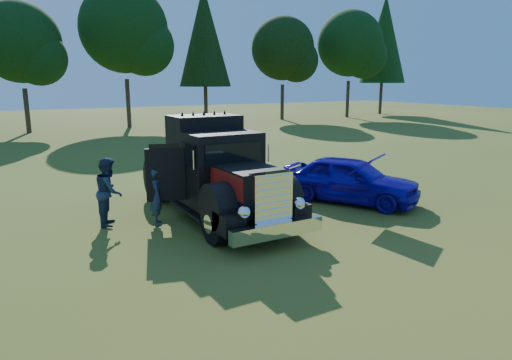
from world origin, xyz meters
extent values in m
plane|color=#355519|center=(0.00, 0.00, 0.00)|extent=(120.00, 120.00, 0.00)
cylinder|color=#2D2116|center=(-4.00, 29.50, 1.71)|extent=(0.36, 0.36, 3.42)
sphere|color=black|center=(-4.00, 29.50, 6.84)|extent=(6.08, 6.08, 6.08)
sphere|color=black|center=(-2.86, 28.74, 5.70)|extent=(4.18, 4.18, 4.18)
cylinder|color=#2D2116|center=(12.00, 31.50, 2.25)|extent=(0.36, 0.36, 4.50)
cone|color=black|center=(12.00, 31.50, 8.12)|extent=(5.00, 5.00, 9.38)
cylinder|color=#2D2116|center=(35.00, 31.00, 2.43)|extent=(0.36, 0.36, 4.86)
cone|color=black|center=(35.00, 31.00, 8.78)|extent=(5.40, 5.40, 10.12)
cylinder|color=#2D2116|center=(4.00, 30.00, 2.07)|extent=(0.36, 0.36, 4.14)
sphere|color=black|center=(4.00, 30.00, 8.28)|extent=(7.36, 7.36, 7.36)
sphere|color=black|center=(5.38, 29.08, 6.90)|extent=(5.06, 5.06, 5.06)
cylinder|color=#2D2116|center=(20.00, 30.00, 1.80)|extent=(0.36, 0.36, 3.60)
sphere|color=black|center=(20.00, 30.00, 7.20)|extent=(6.40, 6.40, 6.40)
sphere|color=black|center=(21.20, 29.20, 6.00)|extent=(4.40, 4.40, 4.40)
cylinder|color=#2D2116|center=(28.00, 29.00, 1.98)|extent=(0.36, 0.36, 3.96)
sphere|color=black|center=(28.00, 29.00, 7.92)|extent=(7.04, 7.04, 7.04)
sphere|color=black|center=(29.32, 28.12, 6.60)|extent=(4.84, 4.84, 4.84)
cylinder|color=black|center=(-1.84, -0.41, 0.55)|extent=(0.32, 1.10, 1.10)
cylinder|color=black|center=(0.26, -0.41, 0.55)|extent=(0.32, 1.10, 1.10)
cylinder|color=black|center=(-1.84, 4.39, 0.55)|extent=(0.32, 1.10, 1.10)
cylinder|color=black|center=(0.26, 4.39, 0.55)|extent=(0.32, 1.10, 1.10)
cylinder|color=black|center=(-1.51, 4.39, 0.55)|extent=(0.32, 1.10, 1.10)
cylinder|color=black|center=(-0.07, 4.39, 0.55)|extent=(0.32, 1.10, 1.10)
cube|color=black|center=(-0.79, 2.19, 0.62)|extent=(1.60, 6.40, 0.28)
cube|color=white|center=(-0.79, -1.66, 0.55)|extent=(2.50, 0.22, 0.36)
cube|color=white|center=(-0.79, -1.36, 1.25)|extent=(1.05, 0.30, 1.30)
cube|color=black|center=(-0.79, -0.31, 1.30)|extent=(1.35, 1.80, 1.10)
cube|color=maroon|center=(-1.48, -0.31, 1.50)|extent=(0.02, 1.80, 0.60)
cube|color=maroon|center=(-0.10, -0.31, 1.50)|extent=(0.02, 1.80, 0.60)
cylinder|color=black|center=(-1.74, -0.41, 0.95)|extent=(0.55, 1.24, 1.24)
cylinder|color=black|center=(0.16, -0.41, 0.95)|extent=(0.55, 1.24, 1.24)
sphere|color=white|center=(-1.57, -1.43, 1.05)|extent=(0.32, 0.32, 0.32)
sphere|color=white|center=(-0.01, -1.43, 1.05)|extent=(0.32, 0.32, 0.32)
cube|color=black|center=(-0.79, 1.24, 1.55)|extent=(2.05, 1.30, 2.10)
cube|color=black|center=(-0.79, 0.57, 2.05)|extent=(1.70, 0.05, 0.65)
cube|color=black|center=(-0.79, 2.54, 1.75)|extent=(2.05, 1.30, 2.50)
cube|color=black|center=(-0.79, 4.19, 0.95)|extent=(2.00, 2.00, 0.35)
cube|color=black|center=(-2.35, 1.73, 1.45)|extent=(1.07, 0.37, 1.50)
cube|color=maroon|center=(-2.36, 1.78, 1.30)|extent=(0.82, 0.26, 0.75)
imported|color=#11079F|center=(3.84, 1.05, 0.78)|extent=(3.82, 4.88, 1.55)
cube|color=#11079F|center=(3.01, -0.44, 1.55)|extent=(1.59, 1.44, 0.67)
imported|color=#1A293C|center=(-2.59, 1.89, 0.82)|extent=(0.54, 0.68, 1.64)
imported|color=navy|center=(-3.75, 2.56, 0.97)|extent=(1.02, 1.14, 1.94)
camera|label=1|loc=(-6.39, -10.36, 4.05)|focal=32.00mm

